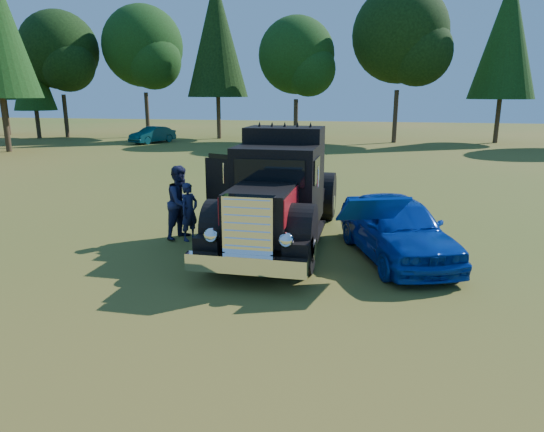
{
  "coord_description": "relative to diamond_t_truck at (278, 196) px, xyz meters",
  "views": [
    {
      "loc": [
        2.58,
        -10.79,
        3.88
      ],
      "look_at": [
        0.21,
        0.35,
        0.99
      ],
      "focal_mm": 32.0,
      "sensor_mm": 36.0,
      "label": 1
    }
  ],
  "objects": [
    {
      "name": "spectator_far",
      "position": [
        -2.67,
        -0.09,
        -0.28
      ],
      "size": [
        1.04,
        1.17,
        2.01
      ],
      "primitive_type": "imported",
      "rotation": [
        0.0,
        0.0,
        1.23
      ],
      "color": "#1E2347",
      "rests_on": "ground"
    },
    {
      "name": "hotrod_coupe",
      "position": [
        3.02,
        -0.6,
        -0.51
      ],
      "size": [
        3.23,
        4.82,
        1.89
      ],
      "color": "#070BA0",
      "rests_on": "ground"
    },
    {
      "name": "distant_teal_car",
      "position": [
        -15.13,
        24.21,
        -0.63
      ],
      "size": [
        2.72,
        4.15,
        1.29
      ],
      "primitive_type": "imported",
      "rotation": [
        0.0,
        0.0,
        -0.38
      ],
      "color": "#0A4041",
      "rests_on": "ground"
    },
    {
      "name": "spectator_near",
      "position": [
        -2.38,
        -0.25,
        -0.49
      ],
      "size": [
        0.58,
        0.68,
        1.58
      ],
      "primitive_type": "imported",
      "rotation": [
        0.0,
        0.0,
        1.16
      ],
      "color": "#1F2949",
      "rests_on": "ground"
    },
    {
      "name": "diamond_t_truck",
      "position": [
        0.0,
        0.0,
        0.0
      ],
      "size": [
        3.31,
        7.16,
        3.0
      ],
      "color": "black",
      "rests_on": "ground"
    },
    {
      "name": "treeline",
      "position": [
        -3.18,
        26.04,
        6.38
      ],
      "size": [
        72.1,
        24.04,
        13.84
      ],
      "color": "#2D2116",
      "rests_on": "ground"
    },
    {
      "name": "ground",
      "position": [
        -0.15,
        -1.37,
        -1.28
      ],
      "size": [
        120.0,
        120.0,
        0.0
      ],
      "primitive_type": "plane",
      "color": "#34591A",
      "rests_on": "ground"
    }
  ]
}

